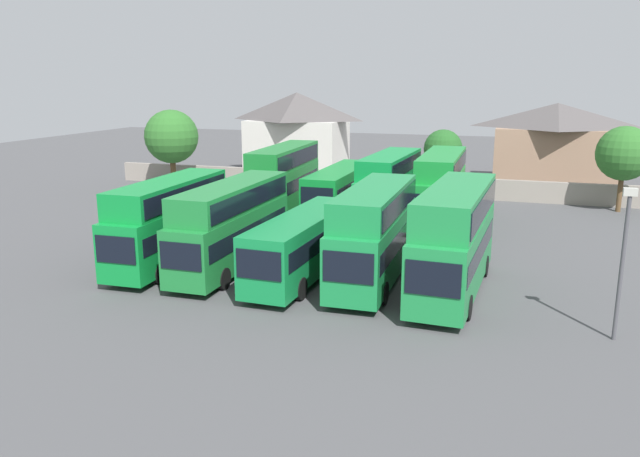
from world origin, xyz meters
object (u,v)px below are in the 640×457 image
Objects in this scene: lamp_post_lot_edge at (623,255)px; bus_4 at (374,229)px; bus_5 at (455,234)px; house_terrace_centre at (555,144)px; house_terrace_left at (297,133)px; bus_1 at (169,218)px; bus_2 at (232,221)px; bus_3 at (304,242)px; tree_right_of_lot at (443,149)px; bus_8 at (389,183)px; tree_behind_wall at (624,154)px; bus_7 at (340,189)px; tree_left_of_lot at (171,137)px; bus_9 at (441,184)px; bus_6 at (284,175)px.

bus_4 is at bearing 158.10° from lamp_post_lot_edge.
bus_5 is 35.61m from house_terrace_centre.
house_terrace_left is at bearing 125.26° from lamp_post_lot_edge.
lamp_post_lot_edge reaches higher than bus_1.
bus_2 is at bearing -90.04° from bus_4.
tree_right_of_lot is (3.65, 27.74, 2.05)m from bus_3.
house_terrace_left is at bearing -141.43° from bus_8.
bus_8 is 1.57× the size of tree_behind_wall.
bus_4 reaches higher than bus_1.
tree_behind_wall reaches higher than bus_7.
bus_4 is 32.83m from tree_left_of_lot.
bus_3 is at bearing -46.89° from tree_left_of_lot.
tree_left_of_lot is at bearing -122.78° from house_terrace_left.
bus_9 is at bearing 115.89° from lamp_post_lot_edge.
tree_right_of_lot reaches higher than bus_3.
bus_8 is 18.51m from tree_behind_wall.
bus_7 is 13.87m from tree_right_of_lot.
house_terrace_left is (-16.45, 34.23, 1.71)m from bus_4.
tree_left_of_lot is (-7.99, -12.41, 0.40)m from house_terrace_left.
lamp_post_lot_edge is (27.27, -38.57, -0.94)m from house_terrace_left.
bus_8 is 1.42× the size of tree_left_of_lot.
lamp_post_lot_edge reaches higher than bus_8.
tree_behind_wall is (17.93, 23.24, 2.65)m from bus_3.
bus_9 reaches higher than bus_2.
bus_7 is 19.78m from tree_left_of_lot.
house_terrace_centre is at bearing 110.86° from tree_behind_wall.
tree_left_of_lot reaches higher than bus_4.
bus_2 is 1.03× the size of bus_8.
bus_4 is at bearing -6.21° from bus_9.
bus_9 is at bearing 89.79° from bus_7.
bus_4 is 38.01m from house_terrace_left.
bus_8 is 3.72m from bus_9.
tree_behind_wall is (16.59, 8.01, 1.84)m from bus_8.
bus_9 is (3.72, 0.17, 0.10)m from bus_8.
bus_6 is 28.34m from house_terrace_centre.
bus_9 is at bearing 95.05° from bus_8.
bus_1 is 0.88× the size of house_terrace_centre.
bus_1 is 7.88m from bus_3.
bus_2 is 0.98× the size of bus_9.
bus_9 is 1.05× the size of house_terrace_left.
lamp_post_lot_edge is at bearing 77.12° from bus_3.
tree_left_of_lot reaches higher than bus_2.
tree_right_of_lot is (16.48, -6.91, -0.51)m from house_terrace_left.
tree_behind_wall is at bearing 111.00° from bus_7.
bus_6 is at bearing -133.79° from bus_5.
bus_2 is at bearing -18.04° from bus_8.
tree_left_of_lot is at bearing -125.25° from bus_5.
tree_right_of_lot is (24.47, 5.50, -0.92)m from tree_left_of_lot.
bus_9 is at bearing -167.63° from bus_5.
bus_7 is 1.09× the size of house_terrace_left.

